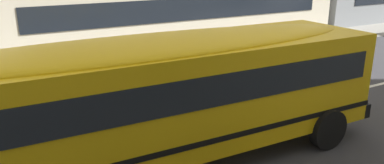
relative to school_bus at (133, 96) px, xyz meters
name	(u,v)px	position (x,y,z in m)	size (l,w,h in m)	color
sidewalk_far	(0,80)	(-2.06, 8.46, -1.68)	(120.00, 3.00, 0.01)	gray
school_bus	(133,96)	(0.00, 0.00, 0.00)	(12.71, 3.13, 2.83)	yellow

